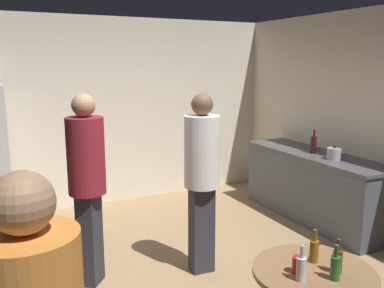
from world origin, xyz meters
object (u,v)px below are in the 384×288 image
object	(u,v)px
foreground_table	(313,285)
beer_bottle_amber	(314,250)
kettle	(334,154)
beer_bottle_brown	(337,261)
beer_bottle_clear	(301,268)
wine_bottle_on_counter	(314,144)
person_in_white_shirt	(202,170)
beer_bottle_green	(335,267)
plastic_cup_red	(298,265)
person_in_maroon_shirt	(87,175)

from	to	relation	value
foreground_table	beer_bottle_amber	world-z (taller)	beer_bottle_amber
kettle	beer_bottle_brown	size ratio (longest dim) A/B	1.06
beer_bottle_amber	beer_bottle_clear	bearing A→B (deg)	-147.30
kettle	wine_bottle_on_counter	bearing A→B (deg)	87.15
wine_bottle_on_counter	person_in_white_shirt	world-z (taller)	person_in_white_shirt
foreground_table	beer_bottle_green	size ratio (longest dim) A/B	3.48
beer_bottle_brown	beer_bottle_green	xyz separation A→B (m)	(-0.08, -0.06, 0.00)
beer_bottle_brown	beer_bottle_clear	xyz separation A→B (m)	(-0.27, 0.03, 0.00)
kettle	wine_bottle_on_counter	size ratio (longest dim) A/B	0.79
wine_bottle_on_counter	beer_bottle_brown	bearing A→B (deg)	-129.05
kettle	beer_bottle_amber	size ratio (longest dim) A/B	1.06
wine_bottle_on_counter	person_in_white_shirt	bearing A→B (deg)	-162.64
foreground_table	beer_bottle_brown	size ratio (longest dim) A/B	3.48
beer_bottle_amber	beer_bottle_clear	distance (m)	0.29
beer_bottle_brown	beer_bottle_clear	world-z (taller)	same
wine_bottle_on_counter	beer_bottle_brown	distance (m)	2.92
beer_bottle_amber	plastic_cup_red	distance (m)	0.21
foreground_table	beer_bottle_amber	size ratio (longest dim) A/B	3.48
person_in_white_shirt	kettle	bearing A→B (deg)	100.19
person_in_white_shirt	beer_bottle_green	bearing A→B (deg)	4.89
person_in_white_shirt	plastic_cup_red	bearing A→B (deg)	-0.53
beer_bottle_green	beer_bottle_clear	size ratio (longest dim) A/B	1.00
beer_bottle_green	beer_bottle_clear	world-z (taller)	same
beer_bottle_amber	plastic_cup_red	world-z (taller)	beer_bottle_amber
beer_bottle_amber	beer_bottle_brown	world-z (taller)	same
beer_bottle_clear	kettle	bearing A→B (deg)	41.57
foreground_table	plastic_cup_red	xyz separation A→B (m)	(-0.12, 0.02, 0.16)
kettle	person_in_maroon_shirt	xyz separation A→B (m)	(-2.98, 0.03, 0.09)
beer_bottle_brown	plastic_cup_red	bearing A→B (deg)	155.00
kettle	plastic_cup_red	distance (m)	2.71
beer_bottle_green	plastic_cup_red	xyz separation A→B (m)	(-0.15, 0.16, -0.03)
beer_bottle_green	person_in_white_shirt	xyz separation A→B (m)	(-0.04, 1.71, 0.23)
beer_bottle_green	person_in_white_shirt	size ratio (longest dim) A/B	0.13
beer_bottle_brown	plastic_cup_red	size ratio (longest dim) A/B	2.09
kettle	person_in_white_shirt	size ratio (longest dim) A/B	0.14
plastic_cup_red	person_in_maroon_shirt	distance (m)	2.05
beer_bottle_green	beer_bottle_clear	distance (m)	0.21
beer_bottle_green	kettle	bearing A→B (deg)	45.65
foreground_table	beer_bottle_brown	bearing A→B (deg)	-40.34
beer_bottle_brown	beer_bottle_clear	bearing A→B (deg)	174.57
kettle	beer_bottle_amber	xyz separation A→B (m)	(-1.85, -1.70, -0.15)
plastic_cup_red	foreground_table	bearing A→B (deg)	-7.45
beer_bottle_brown	person_in_white_shirt	bearing A→B (deg)	93.95
wine_bottle_on_counter	beer_bottle_clear	world-z (taller)	wine_bottle_on_counter
wine_bottle_on_counter	beer_bottle_clear	distance (m)	3.08
beer_bottle_clear	person_in_maroon_shirt	distance (m)	2.09
plastic_cup_red	person_in_white_shirt	bearing A→B (deg)	85.90
foreground_table	beer_bottle_amber	distance (m)	0.22
wine_bottle_on_counter	beer_bottle_brown	size ratio (longest dim) A/B	1.35
wine_bottle_on_counter	plastic_cup_red	distance (m)	2.99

